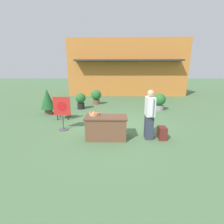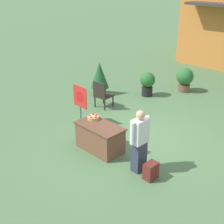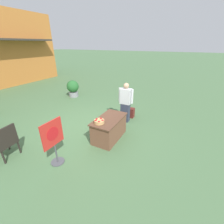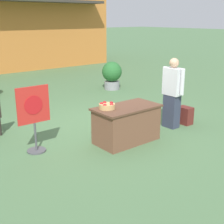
% 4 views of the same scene
% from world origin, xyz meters
% --- Properties ---
extents(ground_plane, '(120.00, 120.00, 0.00)m').
position_xyz_m(ground_plane, '(0.00, 0.00, 0.00)').
color(ground_plane, '#4C7047').
extents(display_table, '(1.37, 0.74, 0.75)m').
position_xyz_m(display_table, '(-0.24, -1.08, 0.38)').
color(display_table, brown).
rests_on(display_table, ground_plane).
extents(apple_basket, '(0.32, 0.32, 0.13)m').
position_xyz_m(apple_basket, '(-0.65, -0.96, 0.81)').
color(apple_basket, tan).
rests_on(apple_basket, display_table).
extents(person_visitor, '(0.26, 0.61, 1.62)m').
position_xyz_m(person_visitor, '(1.17, -1.08, 0.82)').
color(person_visitor, '#33384C').
rests_on(person_visitor, ground_plane).
extents(backpack, '(0.24, 0.34, 0.42)m').
position_xyz_m(backpack, '(1.60, -1.14, 0.21)').
color(backpack, maroon).
rests_on(backpack, ground_plane).
extents(poster_board, '(0.64, 0.36, 1.28)m').
position_xyz_m(poster_board, '(-1.93, -0.38, 0.71)').
color(poster_board, '#4C4C51').
rests_on(poster_board, ground_plane).
extents(potted_plant_near_right, '(0.71, 0.71, 0.99)m').
position_xyz_m(potted_plant_near_right, '(2.64, 2.95, 0.54)').
color(potted_plant_near_right, gray).
rests_on(potted_plant_near_right, ground_plane).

